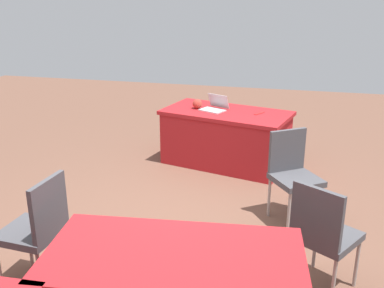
# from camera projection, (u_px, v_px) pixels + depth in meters

# --- Properties ---
(ground_plane) EXTENTS (14.40, 14.40, 0.00)m
(ground_plane) POSITION_uv_depth(u_px,v_px,m) (185.00, 236.00, 4.41)
(ground_plane) COLOR brown
(table_foreground) EXTENTS (1.84, 1.24, 0.76)m
(table_foreground) POSITION_uv_depth(u_px,v_px,m) (226.00, 138.00, 6.14)
(table_foreground) COLOR #AD1E23
(table_foreground) RESTS_ON ground
(chair_near_front) EXTENTS (0.61, 0.61, 0.95)m
(chair_near_front) POSITION_uv_depth(u_px,v_px,m) (293.00, 171.00, 4.60)
(chair_near_front) COLOR #9E9993
(chair_near_front) RESTS_ON ground
(chair_tucked_right) EXTENTS (0.60, 0.60, 0.95)m
(chair_tucked_right) POSITION_uv_depth(u_px,v_px,m) (323.00, 231.00, 3.45)
(chair_tucked_right) COLOR #9E9993
(chair_tucked_right) RESTS_ON ground
(chair_aisle) EXTENTS (0.47, 0.47, 0.97)m
(chair_aisle) POSITION_uv_depth(u_px,v_px,m) (38.00, 226.00, 3.50)
(chair_aisle) COLOR #9E9993
(chair_aisle) RESTS_ON ground
(laptop_silver) EXTENTS (0.41, 0.40, 0.21)m
(laptop_silver) POSITION_uv_depth(u_px,v_px,m) (214.00, 107.00, 6.06)
(laptop_silver) COLOR silver
(laptop_silver) RESTS_ON table_foreground
(yarn_ball) EXTENTS (0.13, 0.13, 0.13)m
(yarn_ball) POSITION_uv_depth(u_px,v_px,m) (197.00, 104.00, 6.13)
(yarn_ball) COLOR #B2382D
(yarn_ball) RESTS_ON table_foreground
(scissors_red) EXTENTS (0.13, 0.17, 0.01)m
(scissors_red) POSITION_uv_depth(u_px,v_px,m) (259.00, 113.00, 5.90)
(scissors_red) COLOR red
(scissors_red) RESTS_ON table_foreground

